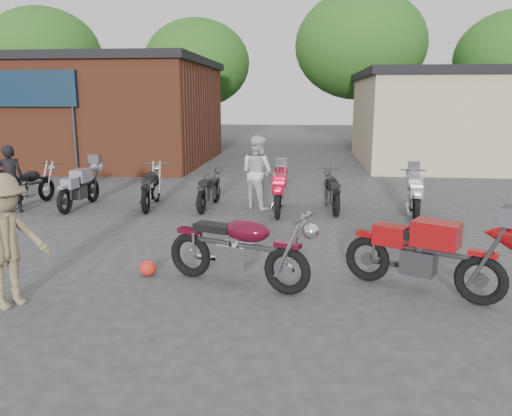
# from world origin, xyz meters

# --- Properties ---
(ground) EXTENTS (90.00, 90.00, 0.00)m
(ground) POSITION_xyz_m (0.00, 0.00, 0.00)
(ground) COLOR #363638
(brick_building) EXTENTS (12.00, 8.00, 4.00)m
(brick_building) POSITION_xyz_m (-9.00, 14.00, 2.00)
(brick_building) COLOR brown
(brick_building) RESTS_ON ground
(stucco_building) EXTENTS (10.00, 8.00, 3.50)m
(stucco_building) POSITION_xyz_m (8.50, 15.00, 1.75)
(stucco_building) COLOR tan
(stucco_building) RESTS_ON ground
(tree_0) EXTENTS (6.56, 6.56, 8.20)m
(tree_0) POSITION_xyz_m (-14.00, 22.00, 4.10)
(tree_0) COLOR #214F15
(tree_0) RESTS_ON ground
(tree_1) EXTENTS (5.92, 5.92, 7.40)m
(tree_1) POSITION_xyz_m (-5.00, 22.00, 3.70)
(tree_1) COLOR #214F15
(tree_1) RESTS_ON ground
(tree_2) EXTENTS (7.04, 7.04, 8.80)m
(tree_2) POSITION_xyz_m (4.00, 22.00, 4.40)
(tree_2) COLOR #214F15
(tree_2) RESTS_ON ground
(tree_3) EXTENTS (6.08, 6.08, 7.60)m
(tree_3) POSITION_xyz_m (12.00, 22.00, 3.80)
(tree_3) COLOR #214F15
(tree_3) RESTS_ON ground
(vintage_motorcycle) EXTENTS (2.32, 1.46, 1.28)m
(vintage_motorcycle) POSITION_xyz_m (0.30, 0.23, 0.64)
(vintage_motorcycle) COLOR #4C091A
(vintage_motorcycle) RESTS_ON ground
(sportbike) EXTENTS (2.26, 1.68, 1.26)m
(sportbike) POSITION_xyz_m (2.90, 0.22, 0.63)
(sportbike) COLOR #A40D10
(sportbike) RESTS_ON ground
(helmet) EXTENTS (0.31, 0.31, 0.24)m
(helmet) POSITION_xyz_m (-1.17, 0.51, 0.12)
(helmet) COLOR red
(helmet) RESTS_ON ground
(person_dark) EXTENTS (0.71, 0.63, 1.63)m
(person_dark) POSITION_xyz_m (-5.74, 4.42, 0.81)
(person_dark) COLOR black
(person_dark) RESTS_ON ground
(person_light) EXTENTS (1.11, 1.06, 1.80)m
(person_light) POSITION_xyz_m (0.03, 5.46, 0.90)
(person_light) COLOR silver
(person_light) RESTS_ON ground
(person_tan) EXTENTS (1.17, 1.32, 1.77)m
(person_tan) POSITION_xyz_m (-2.61, -0.78, 0.88)
(person_tan) COLOR #827050
(person_tan) RESTS_ON ground
(row_bike_0) EXTENTS (0.95, 2.00, 1.12)m
(row_bike_0) POSITION_xyz_m (-5.76, 5.20, 0.56)
(row_bike_0) COLOR black
(row_bike_0) RESTS_ON ground
(row_bike_1) EXTENTS (0.73, 2.00, 1.14)m
(row_bike_1) POSITION_xyz_m (-4.38, 5.12, 0.57)
(row_bike_1) COLOR #92929F
(row_bike_1) RESTS_ON ground
(row_bike_2) EXTENTS (0.86, 2.00, 1.13)m
(row_bike_2) POSITION_xyz_m (-2.62, 5.37, 0.56)
(row_bike_2) COLOR black
(row_bike_2) RESTS_ON ground
(row_bike_3) EXTENTS (0.75, 1.90, 1.08)m
(row_bike_3) POSITION_xyz_m (-1.15, 5.40, 0.54)
(row_bike_3) COLOR #27272A
(row_bike_3) RESTS_ON ground
(row_bike_4) EXTENTS (0.63, 1.90, 1.10)m
(row_bike_4) POSITION_xyz_m (0.61, 5.08, 0.55)
(row_bike_4) COLOR #A40D26
(row_bike_4) RESTS_ON ground
(row_bike_5) EXTENTS (0.78, 1.86, 1.05)m
(row_bike_5) POSITION_xyz_m (1.87, 5.43, 0.52)
(row_bike_5) COLOR black
(row_bike_5) RESTS_ON ground
(row_bike_6) EXTENTS (0.86, 1.95, 1.09)m
(row_bike_6) POSITION_xyz_m (3.73, 4.96, 0.55)
(row_bike_6) COLOR gray
(row_bike_6) RESTS_ON ground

